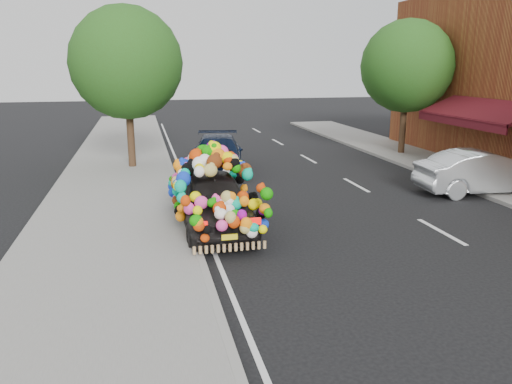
% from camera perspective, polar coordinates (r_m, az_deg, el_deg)
% --- Properties ---
extents(ground, '(100.00, 100.00, 0.00)m').
position_cam_1_polar(ground, '(11.48, 5.07, -5.84)').
color(ground, black).
rests_on(ground, ground).
extents(sidewalk, '(4.00, 60.00, 0.12)m').
position_cam_1_polar(sidewalk, '(10.98, -16.97, -7.05)').
color(sidewalk, gray).
rests_on(sidewalk, ground).
extents(kerb, '(0.15, 60.00, 0.13)m').
position_cam_1_polar(kerb, '(10.99, -6.73, -6.45)').
color(kerb, gray).
rests_on(kerb, ground).
extents(lane_markings, '(6.00, 50.00, 0.01)m').
position_cam_1_polar(lane_markings, '(13.01, 20.38, -4.24)').
color(lane_markings, silver).
rests_on(lane_markings, ground).
extents(tree_near_sidewalk, '(4.20, 4.20, 6.13)m').
position_cam_1_polar(tree_near_sidewalk, '(19.74, -14.61, 14.08)').
color(tree_near_sidewalk, '#332114').
rests_on(tree_near_sidewalk, ground).
extents(tree_far_b, '(4.00, 4.00, 5.90)m').
position_cam_1_polar(tree_far_b, '(23.22, 16.89, 13.57)').
color(tree_far_b, '#332114').
rests_on(tree_far_b, ground).
extents(plush_art_car, '(2.06, 4.33, 2.05)m').
position_cam_1_polar(plush_art_car, '(12.21, -4.89, 0.52)').
color(plush_art_car, black).
rests_on(plush_art_car, ground).
extents(navy_sedan, '(2.61, 4.89, 1.35)m').
position_cam_1_polar(navy_sedan, '(18.94, -4.42, 4.32)').
color(navy_sedan, black).
rests_on(navy_sedan, ground).
extents(silver_hatchback, '(4.22, 1.72, 1.36)m').
position_cam_1_polar(silver_hatchback, '(17.19, 24.56, 2.05)').
color(silver_hatchback, silver).
rests_on(silver_hatchback, ground).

